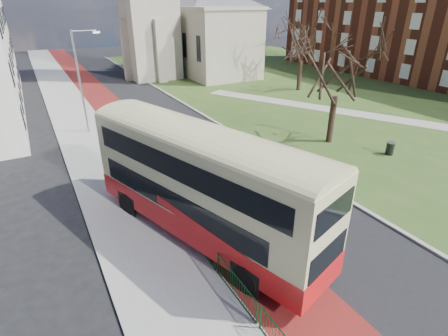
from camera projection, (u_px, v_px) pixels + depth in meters
ground at (250, 227)px, 17.16m from camera, size 160.00×160.00×0.00m
road_carriageway at (150, 116)px, 33.59m from camera, size 9.00×120.00×0.01m
bus_lane at (122, 121)px, 32.41m from camera, size 3.40×120.00×0.01m
pavement_west at (79, 127)px, 30.73m from camera, size 4.00×120.00×0.12m
kerb_west at (102, 123)px, 31.60m from camera, size 0.25×120.00×0.13m
kerb_east at (186, 105)px, 37.15m from camera, size 0.25×80.00×0.13m
grass_green at (325, 85)px, 45.87m from camera, size 40.00×80.00×0.04m
footpath at (368, 115)px, 33.76m from camera, size 18.84×32.82×0.03m
pedestrian_railing at (164, 196)px, 18.79m from camera, size 0.07×24.00×1.12m
brick_terrace at (419, 28)px, 47.50m from camera, size 10.30×44.30×13.50m
streetlamp at (81, 78)px, 27.48m from camera, size 2.13×0.18×8.00m
bus at (201, 180)px, 15.29m from camera, size 6.51×12.64×5.17m
winter_tree_near at (340, 57)px, 24.73m from camera, size 7.10×7.10×9.23m
winter_tree_far at (303, 36)px, 40.75m from camera, size 6.55×6.55×9.06m
litter_bin at (390, 148)px, 24.97m from camera, size 0.65×0.65×0.95m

